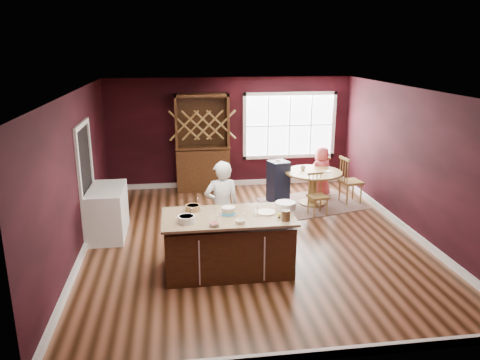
{
  "coord_description": "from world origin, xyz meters",
  "views": [
    {
      "loc": [
        -1.34,
        -7.85,
        3.44
      ],
      "look_at": [
        -0.19,
        0.32,
        1.05
      ],
      "focal_mm": 35.0,
      "sensor_mm": 36.0,
      "label": 1
    }
  ],
  "objects_px": {
    "hutch": "(202,143)",
    "toddler": "(277,166)",
    "dining_table": "(313,181)",
    "washer": "(106,218)",
    "baker": "(222,208)",
    "layer_cake": "(228,211)",
    "chair_south": "(318,195)",
    "high_chair": "(278,181)",
    "chair_north": "(320,174)",
    "seated_woman": "(321,172)",
    "dryer": "(110,206)",
    "chair_east": "(351,180)",
    "kitchen_island": "(228,244)"
  },
  "relations": [
    {
      "from": "baker",
      "to": "dining_table",
      "type": "bearing_deg",
      "value": -139.02
    },
    {
      "from": "seated_woman",
      "to": "toddler",
      "type": "bearing_deg",
      "value": -10.17
    },
    {
      "from": "toddler",
      "to": "washer",
      "type": "bearing_deg",
      "value": -152.3
    },
    {
      "from": "layer_cake",
      "to": "washer",
      "type": "relative_size",
      "value": 0.32
    },
    {
      "from": "dining_table",
      "to": "toddler",
      "type": "height_order",
      "value": "toddler"
    },
    {
      "from": "baker",
      "to": "chair_east",
      "type": "xyz_separation_m",
      "value": [
        3.13,
        2.23,
        -0.27
      ]
    },
    {
      "from": "chair_north",
      "to": "washer",
      "type": "bearing_deg",
      "value": 19.61
    },
    {
      "from": "dining_table",
      "to": "seated_woman",
      "type": "distance_m",
      "value": 0.65
    },
    {
      "from": "dining_table",
      "to": "washer",
      "type": "distance_m",
      "value": 4.55
    },
    {
      "from": "baker",
      "to": "washer",
      "type": "height_order",
      "value": "baker"
    },
    {
      "from": "chair_south",
      "to": "high_chair",
      "type": "height_order",
      "value": "high_chair"
    },
    {
      "from": "chair_east",
      "to": "kitchen_island",
      "type": "bearing_deg",
      "value": 124.31
    },
    {
      "from": "toddler",
      "to": "baker",
      "type": "bearing_deg",
      "value": -120.23
    },
    {
      "from": "baker",
      "to": "toddler",
      "type": "height_order",
      "value": "baker"
    },
    {
      "from": "high_chair",
      "to": "hutch",
      "type": "height_order",
      "value": "hutch"
    },
    {
      "from": "seated_woman",
      "to": "high_chair",
      "type": "relative_size",
      "value": 1.19
    },
    {
      "from": "baker",
      "to": "layer_cake",
      "type": "height_order",
      "value": "baker"
    },
    {
      "from": "toddler",
      "to": "high_chair",
      "type": "bearing_deg",
      "value": -83.18
    },
    {
      "from": "chair_south",
      "to": "washer",
      "type": "relative_size",
      "value": 0.99
    },
    {
      "from": "layer_cake",
      "to": "toddler",
      "type": "bearing_deg",
      "value": 65.43
    },
    {
      "from": "high_chair",
      "to": "dining_table",
      "type": "bearing_deg",
      "value": -36.11
    },
    {
      "from": "high_chair",
      "to": "chair_north",
      "type": "bearing_deg",
      "value": 7.73
    },
    {
      "from": "baker",
      "to": "hutch",
      "type": "bearing_deg",
      "value": -92.36
    },
    {
      "from": "baker",
      "to": "high_chair",
      "type": "xyz_separation_m",
      "value": [
        1.53,
        2.49,
        -0.31
      ]
    },
    {
      "from": "dining_table",
      "to": "dryer",
      "type": "bearing_deg",
      "value": -168.54
    },
    {
      "from": "chair_south",
      "to": "hutch",
      "type": "distance_m",
      "value": 3.2
    },
    {
      "from": "dining_table",
      "to": "hutch",
      "type": "relative_size",
      "value": 0.54
    },
    {
      "from": "washer",
      "to": "dryer",
      "type": "xyz_separation_m",
      "value": [
        0.0,
        0.64,
        -0.0
      ]
    },
    {
      "from": "chair_north",
      "to": "high_chair",
      "type": "xyz_separation_m",
      "value": [
        -1.14,
        -0.55,
        0.04
      ]
    },
    {
      "from": "chair_north",
      "to": "seated_woman",
      "type": "distance_m",
      "value": 0.28
    },
    {
      "from": "chair_east",
      "to": "hutch",
      "type": "xyz_separation_m",
      "value": [
        -3.23,
        1.45,
        0.63
      ]
    },
    {
      "from": "chair_east",
      "to": "chair_south",
      "type": "distance_m",
      "value": 1.21
    },
    {
      "from": "kitchen_island",
      "to": "layer_cake",
      "type": "bearing_deg",
      "value": 78.27
    },
    {
      "from": "seated_woman",
      "to": "dryer",
      "type": "distance_m",
      "value": 4.86
    },
    {
      "from": "high_chair",
      "to": "hutch",
      "type": "xyz_separation_m",
      "value": [
        -1.62,
        1.19,
        0.67
      ]
    },
    {
      "from": "kitchen_island",
      "to": "dining_table",
      "type": "relative_size",
      "value": 1.6
    },
    {
      "from": "toddler",
      "to": "seated_woman",
      "type": "bearing_deg",
      "value": 9.7
    },
    {
      "from": "chair_north",
      "to": "high_chair",
      "type": "height_order",
      "value": "high_chair"
    },
    {
      "from": "washer",
      "to": "dryer",
      "type": "relative_size",
      "value": 1.01
    },
    {
      "from": "dining_table",
      "to": "toddler",
      "type": "xyz_separation_m",
      "value": [
        -0.75,
        0.35,
        0.28
      ]
    },
    {
      "from": "baker",
      "to": "toddler",
      "type": "relative_size",
      "value": 6.21
    },
    {
      "from": "high_chair",
      "to": "dryer",
      "type": "xyz_separation_m",
      "value": [
        -3.56,
        -1.11,
        -0.04
      ]
    },
    {
      "from": "chair_north",
      "to": "high_chair",
      "type": "distance_m",
      "value": 1.26
    },
    {
      "from": "washer",
      "to": "dryer",
      "type": "bearing_deg",
      "value": 90.0
    },
    {
      "from": "hutch",
      "to": "toddler",
      "type": "bearing_deg",
      "value": -33.88
    },
    {
      "from": "layer_cake",
      "to": "toddler",
      "type": "distance_m",
      "value": 3.57
    },
    {
      "from": "chair_south",
      "to": "high_chair",
      "type": "bearing_deg",
      "value": 112.21
    },
    {
      "from": "chair_north",
      "to": "chair_south",
      "type": "bearing_deg",
      "value": 65.05
    },
    {
      "from": "layer_cake",
      "to": "seated_woman",
      "type": "bearing_deg",
      "value": 52.95
    },
    {
      "from": "dining_table",
      "to": "dryer",
      "type": "xyz_separation_m",
      "value": [
        -4.29,
        -0.87,
        -0.08
      ]
    }
  ]
}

